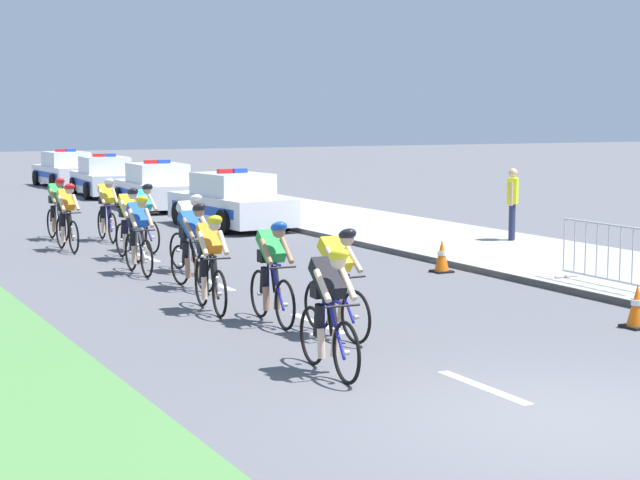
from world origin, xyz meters
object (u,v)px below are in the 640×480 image
(traffic_cone_mid, at_px, (637,306))
(cyclist_lead, at_px, (329,308))
(spectator_closest, at_px, (513,199))
(cyclist_second, at_px, (337,281))
(crowd_barrier_middle, at_px, (608,256))
(cyclist_tenth, at_px, (107,208))
(cyclist_eighth, at_px, (129,222))
(cyclist_eleventh, at_px, (67,216))
(police_car_third, at_px, (104,178))
(cyclist_twelfth, at_px, (57,208))
(police_car_second, at_px, (157,188))
(police_car_furthest, at_px, (66,171))
(cyclist_ninth, at_px, (143,216))
(cyclist_seventh, at_px, (139,233))
(cyclist_fifth, at_px, (193,244))
(police_car_nearest, at_px, (231,203))
(cyclist_fourth, at_px, (210,262))
(traffic_cone_far, at_px, (442,256))
(cyclist_sixth, at_px, (190,232))
(cyclist_third, at_px, (272,270))

(traffic_cone_mid, bearing_deg, cyclist_lead, -176.48)
(traffic_cone_mid, bearing_deg, spectator_closest, 62.70)
(cyclist_second, xyz_separation_m, crowd_barrier_middle, (5.79, 0.97, -0.14))
(cyclist_tenth, distance_m, spectator_closest, 9.65)
(cyclist_second, height_order, cyclist_eighth, same)
(cyclist_eleventh, bearing_deg, cyclist_tenth, 46.64)
(police_car_third, relative_size, traffic_cone_mid, 7.04)
(cyclist_twelfth, distance_m, spectator_closest, 10.90)
(police_car_second, relative_size, crowd_barrier_middle, 1.93)
(cyclist_eighth, distance_m, police_car_furthest, 23.30)
(cyclist_lead, xyz_separation_m, cyclist_ninth, (1.51, 11.64, 0.00))
(cyclist_lead, height_order, crowd_barrier_middle, cyclist_lead)
(cyclist_eleventh, bearing_deg, spectator_closest, -21.83)
(cyclist_seventh, xyz_separation_m, cyclist_eighth, (0.44, 2.02, 0.00))
(cyclist_fifth, distance_m, crowd_barrier_middle, 7.14)
(spectator_closest, bearing_deg, police_car_nearest, 123.83)
(cyclist_second, xyz_separation_m, police_car_furthest, (4.06, 31.62, -0.11))
(cyclist_second, xyz_separation_m, cyclist_fourth, (-0.85, 2.51, 0.00))
(cyclist_second, relative_size, traffic_cone_mid, 2.69)
(crowd_barrier_middle, bearing_deg, cyclist_eighth, 127.81)
(traffic_cone_far, height_order, spectator_closest, spectator_closest)
(police_car_second, distance_m, traffic_cone_mid, 21.07)
(police_car_third, height_order, crowd_barrier_middle, police_car_third)
(cyclist_twelfth, bearing_deg, cyclist_second, -86.72)
(cyclist_fifth, distance_m, cyclist_eighth, 4.09)
(cyclist_fourth, height_order, cyclist_seventh, same)
(cyclist_fourth, bearing_deg, cyclist_eleventh, 91.21)
(cyclist_sixth, distance_m, traffic_cone_far, 4.88)
(cyclist_lead, xyz_separation_m, traffic_cone_far, (5.64, 5.97, -0.48))
(cyclist_third, relative_size, cyclist_twelfth, 1.00)
(cyclist_ninth, distance_m, traffic_cone_far, 7.04)
(cyclist_third, bearing_deg, cyclist_twelfth, 91.69)
(cyclist_eighth, bearing_deg, traffic_cone_far, -43.05)
(cyclist_third, height_order, traffic_cone_mid, cyclist_third)
(crowd_barrier_middle, bearing_deg, cyclist_twelfth, 118.75)
(cyclist_seventh, bearing_deg, cyclist_second, -84.34)
(cyclist_eighth, bearing_deg, cyclist_third, -91.32)
(spectator_closest, bearing_deg, cyclist_lead, -137.41)
(cyclist_lead, height_order, police_car_nearest, police_car_nearest)
(cyclist_ninth, relative_size, crowd_barrier_middle, 0.74)
(cyclist_lead, relative_size, cyclist_eighth, 1.00)
(cyclist_fourth, relative_size, police_car_furthest, 0.39)
(cyclist_fifth, xyz_separation_m, cyclist_seventh, (-0.32, 2.07, 0.00))
(cyclist_ninth, distance_m, cyclist_eleventh, 1.71)
(cyclist_twelfth, xyz_separation_m, crowd_barrier_middle, (6.52, -11.89, -0.14))
(police_car_furthest, bearing_deg, traffic_cone_mid, -89.95)
(police_car_furthest, xyz_separation_m, traffic_cone_far, (0.53, -27.40, -0.37))
(police_car_third, relative_size, crowd_barrier_middle, 1.94)
(cyclist_sixth, height_order, police_car_third, police_car_third)
(cyclist_lead, distance_m, traffic_cone_mid, 5.17)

